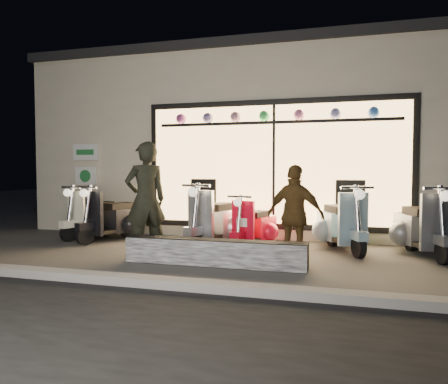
% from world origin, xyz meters
% --- Properties ---
extents(ground, '(40.00, 40.00, 0.00)m').
position_xyz_m(ground, '(0.00, 0.00, 0.00)').
color(ground, '#383533').
rests_on(ground, ground).
extents(kerb, '(40.00, 0.25, 0.12)m').
position_xyz_m(kerb, '(0.00, -2.00, 0.06)').
color(kerb, slate).
rests_on(kerb, ground).
extents(shop_building, '(10.20, 6.23, 4.20)m').
position_xyz_m(shop_building, '(0.00, 4.98, 2.10)').
color(shop_building, beige).
rests_on(shop_building, ground).
extents(graffiti_barrier, '(2.80, 0.28, 0.40)m').
position_xyz_m(graffiti_barrier, '(0.34, -0.65, 0.20)').
color(graffiti_barrier, black).
rests_on(graffiti_barrier, ground).
extents(scooter_silver, '(0.79, 1.60, 1.14)m').
position_xyz_m(scooter_silver, '(-0.11, 1.05, 0.46)').
color(scooter_silver, black).
rests_on(scooter_silver, ground).
extents(scooter_red, '(0.66, 1.34, 0.96)m').
position_xyz_m(scooter_red, '(0.62, 1.05, 0.38)').
color(scooter_red, black).
rests_on(scooter_red, ground).
extents(scooter_black, '(0.85, 1.49, 1.08)m').
position_xyz_m(scooter_black, '(-2.31, 1.13, 0.43)').
color(scooter_black, black).
rests_on(scooter_black, ground).
extents(scooter_cream, '(0.74, 1.49, 1.07)m').
position_xyz_m(scooter_cream, '(-2.93, 1.38, 0.43)').
color(scooter_cream, black).
rests_on(scooter_cream, ground).
extents(scooter_blue, '(0.92, 1.54, 1.13)m').
position_xyz_m(scooter_blue, '(2.11, 1.30, 0.45)').
color(scooter_blue, black).
rests_on(scooter_blue, ground).
extents(scooter_grey, '(0.80, 1.59, 1.14)m').
position_xyz_m(scooter_grey, '(3.44, 1.18, 0.46)').
color(scooter_grey, black).
rests_on(scooter_grey, ground).
extents(man, '(0.82, 0.81, 1.91)m').
position_xyz_m(man, '(-0.96, -0.31, 0.95)').
color(man, black).
rests_on(man, ground).
extents(woman, '(0.96, 0.60, 1.53)m').
position_xyz_m(woman, '(1.51, -0.28, 0.76)').
color(woman, brown).
rests_on(woman, ground).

